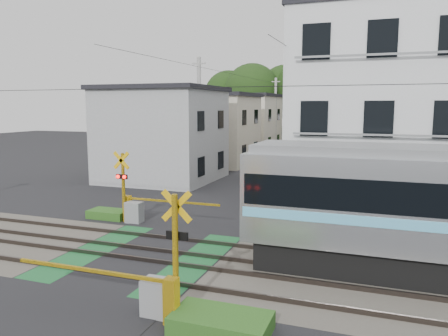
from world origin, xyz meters
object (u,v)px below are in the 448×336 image
at_px(crossing_signal_near, 159,288).
at_px(crossing_signal_far, 133,206).
at_px(apartment_block, 408,113).
at_px(pedestrian, 306,145).

relative_size(crossing_signal_near, crossing_signal_far, 1.00).
xyz_separation_m(crossing_signal_near, apartment_block, (5.91, 13.15, 3.94)).
xyz_separation_m(apartment_block, pedestrian, (-8.64, 25.41, -3.77)).
relative_size(apartment_block, pedestrian, 5.74).
bearing_deg(crossing_signal_far, pedestrian, 85.53).
bearing_deg(pedestrian, apartment_block, 97.19).
height_order(crossing_signal_far, apartment_block, apartment_block).
height_order(crossing_signal_near, apartment_block, apartment_block).
height_order(crossing_signal_near, crossing_signal_far, same).
bearing_deg(pedestrian, crossing_signal_far, 73.93).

